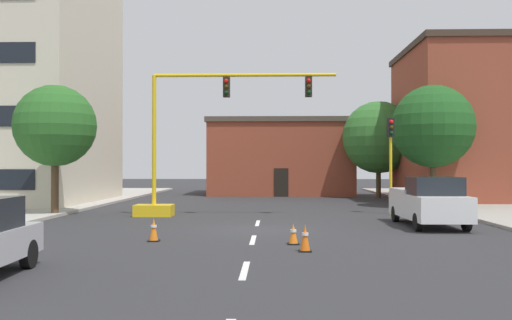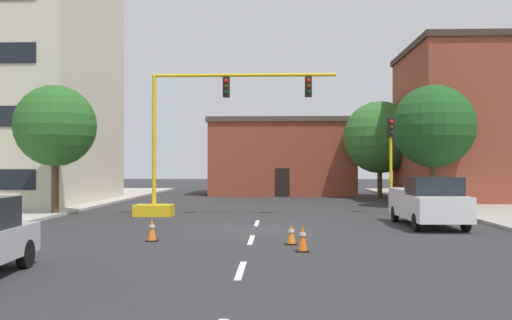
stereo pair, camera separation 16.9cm
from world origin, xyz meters
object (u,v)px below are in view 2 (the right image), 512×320
object	(u,v)px
tree_right_mid	(434,126)
tree_left_near	(55,126)
tree_right_far	(380,137)
traffic_cone_roadside_c	(302,238)
traffic_cone_roadside_a	(152,230)
traffic_light_pole_right	(391,143)
pickup_truck_white	(428,202)
traffic_cone_roadside_b	(291,234)
traffic_signal_gantry	(180,169)

from	to	relation	value
tree_right_mid	tree_left_near	xyz separation A→B (m)	(-19.71, -6.04, -0.34)
tree_right_far	traffic_cone_roadside_c	world-z (taller)	tree_right_far
tree_right_far	traffic_cone_roadside_a	bearing A→B (deg)	-114.83
traffic_light_pole_right	tree_left_near	distance (m)	16.47
traffic_cone_roadside_c	traffic_cone_roadside_a	bearing A→B (deg)	156.25
pickup_truck_white	tree_right_mid	bearing A→B (deg)	73.90
traffic_light_pole_right	traffic_cone_roadside_c	distance (m)	14.04
tree_right_far	pickup_truck_white	xyz separation A→B (m)	(-1.65, -20.36, -3.55)
tree_right_mid	traffic_cone_roadside_b	bearing A→B (deg)	-118.46
traffic_signal_gantry	traffic_cone_roadside_b	size ratio (longest dim) A/B	14.76
traffic_signal_gantry	traffic_light_pole_right	distance (m)	10.50
traffic_signal_gantry	tree_right_far	size ratio (longest dim) A/B	1.33
traffic_signal_gantry	traffic_cone_roadside_b	bearing A→B (deg)	-62.52
traffic_signal_gantry	traffic_cone_roadside_c	distance (m)	12.63
traffic_cone_roadside_c	tree_right_far	bearing A→B (deg)	75.73
tree_left_near	traffic_cone_roadside_c	size ratio (longest dim) A/B	8.12
traffic_cone_roadside_b	traffic_cone_roadside_c	bearing A→B (deg)	-79.38
traffic_light_pole_right	tree_left_near	world-z (taller)	tree_left_near
tree_right_far	traffic_light_pole_right	bearing A→B (deg)	-97.80
traffic_cone_roadside_b	traffic_cone_roadside_c	distance (m)	1.53
traffic_signal_gantry	tree_right_mid	size ratio (longest dim) A/B	1.36
traffic_light_pole_right	pickup_truck_white	bearing A→B (deg)	-86.53
tree_left_near	tree_right_far	xyz separation A→B (m)	(18.39, 16.09, 0.19)
tree_left_near	traffic_cone_roadside_a	bearing A→B (deg)	-53.90
traffic_signal_gantry	tree_right_far	bearing A→B (deg)	52.53
pickup_truck_white	traffic_cone_roadside_b	bearing A→B (deg)	-135.50
tree_left_near	pickup_truck_white	world-z (taller)	tree_left_near
traffic_signal_gantry	pickup_truck_white	distance (m)	11.57
traffic_cone_roadside_c	pickup_truck_white	bearing A→B (deg)	52.80
traffic_light_pole_right	tree_right_mid	world-z (taller)	tree_right_mid
traffic_light_pole_right	traffic_cone_roadside_c	size ratio (longest dim) A/B	6.17
traffic_cone_roadside_a	traffic_cone_roadside_b	world-z (taller)	traffic_cone_roadside_a
traffic_signal_gantry	traffic_cone_roadside_c	bearing A→B (deg)	-64.55
traffic_light_pole_right	traffic_cone_roadside_a	bearing A→B (deg)	-132.26
tree_right_far	traffic_cone_roadside_b	distance (m)	27.18
traffic_signal_gantry	traffic_light_pole_right	xyz separation A→B (m)	(10.32, 1.47, 1.25)
traffic_cone_roadside_a	tree_left_near	bearing A→B (deg)	126.10
traffic_cone_roadside_a	traffic_cone_roadside_c	xyz separation A→B (m)	(4.73, -2.08, 0.01)
tree_left_near	traffic_cone_roadside_c	world-z (taller)	tree_left_near
tree_right_far	traffic_cone_roadside_a	distance (m)	28.15
traffic_cone_roadside_a	traffic_cone_roadside_c	bearing A→B (deg)	-23.75
tree_right_far	traffic_cone_roadside_a	world-z (taller)	tree_right_far
traffic_signal_gantry	tree_left_near	distance (m)	6.40
tree_right_mid	pickup_truck_white	distance (m)	11.35
tree_right_far	traffic_cone_roadside_c	xyz separation A→B (m)	(-6.96, -27.36, -4.14)
tree_left_near	traffic_cone_roadside_a	size ratio (longest dim) A/B	8.31
tree_left_near	pickup_truck_white	distance (m)	17.59
tree_left_near	traffic_light_pole_right	bearing A→B (deg)	5.19
traffic_light_pole_right	tree_right_far	xyz separation A→B (m)	(2.00, 14.60, 0.99)
tree_right_mid	traffic_cone_roadside_b	world-z (taller)	tree_right_mid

